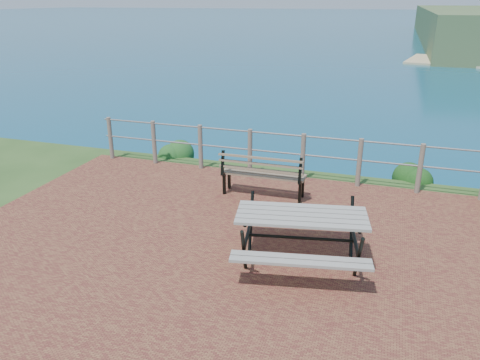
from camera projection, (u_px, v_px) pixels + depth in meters
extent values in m
cube|color=brown|center=(258.00, 258.00, 6.94)|extent=(10.00, 7.00, 0.12)
plane|color=#125C6E|center=(397.00, 8.00, 184.23)|extent=(1200.00, 1200.00, 0.00)
cylinder|color=#6B5B4C|center=(111.00, 138.00, 11.05)|extent=(0.10, 0.10, 1.00)
cylinder|color=#6B5B4C|center=(154.00, 142.00, 10.72)|extent=(0.10, 0.10, 1.00)
cylinder|color=#6B5B4C|center=(201.00, 147.00, 10.39)|extent=(0.10, 0.10, 1.00)
cylinder|color=#6B5B4C|center=(250.00, 152.00, 10.06)|extent=(0.10, 0.10, 1.00)
cylinder|color=#6B5B4C|center=(303.00, 157.00, 9.73)|extent=(0.10, 0.10, 1.00)
cylinder|color=#6B5B4C|center=(359.00, 163.00, 9.39)|extent=(0.10, 0.10, 1.00)
cylinder|color=#6B5B4C|center=(420.00, 169.00, 9.06)|extent=(0.10, 0.10, 1.00)
cylinder|color=slate|center=(304.00, 136.00, 9.56)|extent=(9.40, 0.04, 0.04)
cylinder|color=slate|center=(303.00, 155.00, 9.71)|extent=(9.40, 0.04, 0.04)
cube|color=gray|center=(302.00, 215.00, 6.53)|extent=(1.93, 1.07, 0.04)
cube|color=gray|center=(301.00, 235.00, 6.64)|extent=(1.84, 0.60, 0.04)
cube|color=gray|center=(301.00, 235.00, 6.64)|extent=(1.84, 0.60, 0.04)
cylinder|color=black|center=(301.00, 238.00, 6.66)|extent=(1.55, 0.34, 0.04)
cube|color=brown|center=(263.00, 174.00, 8.95)|extent=(1.61, 0.41, 0.04)
cube|color=brown|center=(264.00, 160.00, 8.84)|extent=(1.61, 0.13, 0.37)
cube|color=black|center=(263.00, 185.00, 9.03)|extent=(0.05, 0.06, 0.44)
cube|color=black|center=(263.00, 185.00, 9.03)|extent=(0.05, 0.06, 0.44)
cube|color=black|center=(263.00, 185.00, 9.03)|extent=(0.05, 0.06, 0.44)
cube|color=black|center=(263.00, 185.00, 9.03)|extent=(0.05, 0.06, 0.44)
ellipsoid|color=#215821|center=(175.00, 154.00, 11.60)|extent=(0.76, 0.76, 0.50)
ellipsoid|color=#123D12|center=(419.00, 178.00, 10.05)|extent=(0.75, 0.75, 0.48)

